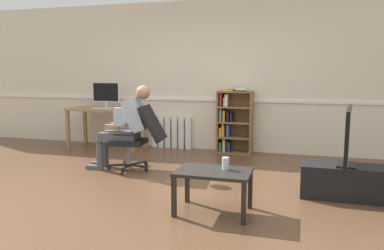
# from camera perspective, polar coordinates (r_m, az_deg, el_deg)

# --- Properties ---
(ground_plane) EXTENTS (18.00, 18.00, 0.00)m
(ground_plane) POSITION_cam_1_polar(r_m,az_deg,el_deg) (4.56, -4.91, -10.11)
(ground_plane) COLOR brown
(back_wall) EXTENTS (12.00, 0.13, 2.70)m
(back_wall) POSITION_cam_1_polar(r_m,az_deg,el_deg) (6.87, 3.08, 7.43)
(back_wall) COLOR beige
(back_wall) RESTS_ON ground_plane
(computer_desk) EXTENTS (1.39, 0.65, 0.76)m
(computer_desk) POSITION_cam_1_polar(r_m,az_deg,el_deg) (7.14, -12.81, 1.69)
(computer_desk) COLOR #9E7547
(computer_desk) RESTS_ON ground_plane
(imac_monitor) EXTENTS (0.55, 0.14, 0.48)m
(imac_monitor) POSITION_cam_1_polar(r_m,az_deg,el_deg) (7.20, -12.95, 4.76)
(imac_monitor) COLOR silver
(imac_monitor) RESTS_ON computer_desk
(keyboard) EXTENTS (0.40, 0.12, 0.02)m
(keyboard) POSITION_cam_1_polar(r_m,az_deg,el_deg) (7.01, -13.51, 2.47)
(keyboard) COLOR silver
(keyboard) RESTS_ON computer_desk
(computer_mouse) EXTENTS (0.06, 0.10, 0.03)m
(computer_mouse) POSITION_cam_1_polar(r_m,az_deg,el_deg) (6.87, -11.05, 2.48)
(computer_mouse) COLOR white
(computer_mouse) RESTS_ON computer_desk
(bookshelf) EXTENTS (0.61, 0.29, 1.17)m
(bookshelf) POSITION_cam_1_polar(r_m,az_deg,el_deg) (6.63, 6.13, 0.46)
(bookshelf) COLOR brown
(bookshelf) RESTS_ON ground_plane
(radiator) EXTENTS (0.77, 0.08, 0.59)m
(radiator) POSITION_cam_1_polar(r_m,az_deg,el_deg) (7.07, -3.15, -1.14)
(radiator) COLOR white
(radiator) RESTS_ON ground_plane
(office_chair) EXTENTS (0.85, 0.62, 0.95)m
(office_chair) POSITION_cam_1_polar(r_m,az_deg,el_deg) (5.50, -7.97, -1.48)
(office_chair) COLOR black
(office_chair) RESTS_ON ground_plane
(person_seated) EXTENTS (0.97, 0.42, 1.23)m
(person_seated) POSITION_cam_1_polar(r_m,az_deg,el_deg) (5.54, -9.98, -0.01)
(person_seated) COLOR #4C4C51
(person_seated) RESTS_ON ground_plane
(tv_stand) EXTENTS (0.98, 0.40, 0.38)m
(tv_stand) POSITION_cam_1_polar(r_m,az_deg,el_deg) (4.63, 22.27, -7.98)
(tv_stand) COLOR black
(tv_stand) RESTS_ON ground_plane
(tv_screen) EXTENTS (0.24, 1.04, 0.66)m
(tv_screen) POSITION_cam_1_polar(r_m,az_deg,el_deg) (4.52, 22.65, -1.46)
(tv_screen) COLOR black
(tv_screen) RESTS_ON tv_stand
(coffee_table) EXTENTS (0.75, 0.51, 0.44)m
(coffee_table) POSITION_cam_1_polar(r_m,az_deg,el_deg) (3.82, 3.27, -7.79)
(coffee_table) COLOR black
(coffee_table) RESTS_ON ground_plane
(drinking_glass) EXTENTS (0.07, 0.07, 0.13)m
(drinking_glass) POSITION_cam_1_polar(r_m,az_deg,el_deg) (3.82, 5.12, -5.85)
(drinking_glass) COLOR silver
(drinking_glass) RESTS_ON coffee_table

